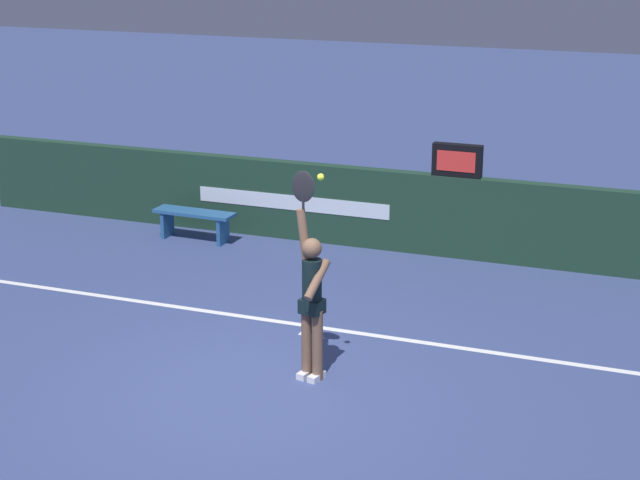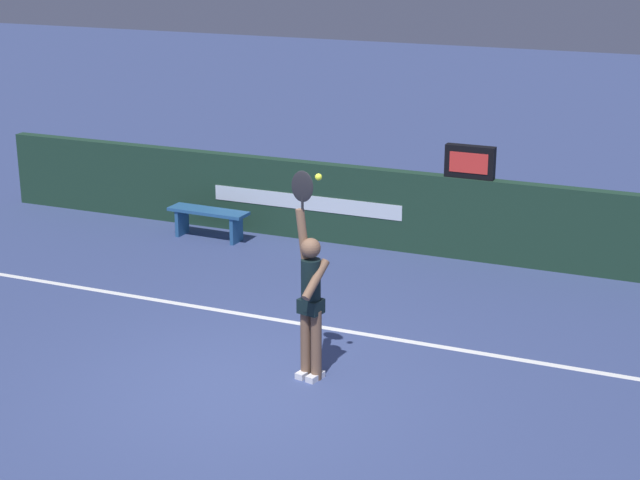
% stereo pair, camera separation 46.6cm
% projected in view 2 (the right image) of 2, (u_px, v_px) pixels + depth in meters
% --- Properties ---
extents(ground_plane, '(60.00, 60.00, 0.00)m').
position_uv_depth(ground_plane, '(247.00, 387.00, 10.99)').
color(ground_plane, '#374677').
extents(court_lines, '(11.03, 5.74, 0.00)m').
position_uv_depth(court_lines, '(204.00, 425.00, 10.17)').
color(court_lines, white).
rests_on(court_lines, ground).
extents(back_wall, '(14.05, 0.21, 1.23)m').
position_uv_depth(back_wall, '(401.00, 211.00, 15.31)').
color(back_wall, '#1C3929').
rests_on(back_wall, ground).
extents(speed_display, '(0.72, 0.16, 0.48)m').
position_uv_depth(speed_display, '(470.00, 162.00, 14.67)').
color(speed_display, black).
rests_on(speed_display, back_wall).
extents(tennis_player, '(0.45, 0.44, 2.35)m').
position_uv_depth(tennis_player, '(310.00, 296.00, 10.94)').
color(tennis_player, brown).
rests_on(tennis_player, ground).
extents(tennis_ball, '(0.07, 0.07, 0.07)m').
position_uv_depth(tennis_ball, '(318.00, 177.00, 10.31)').
color(tennis_ball, '#CADC2D').
extents(courtside_bench_near, '(1.31, 0.41, 0.47)m').
position_uv_depth(courtside_bench_near, '(209.00, 217.00, 15.93)').
color(courtside_bench_near, '#265789').
rests_on(courtside_bench_near, ground).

